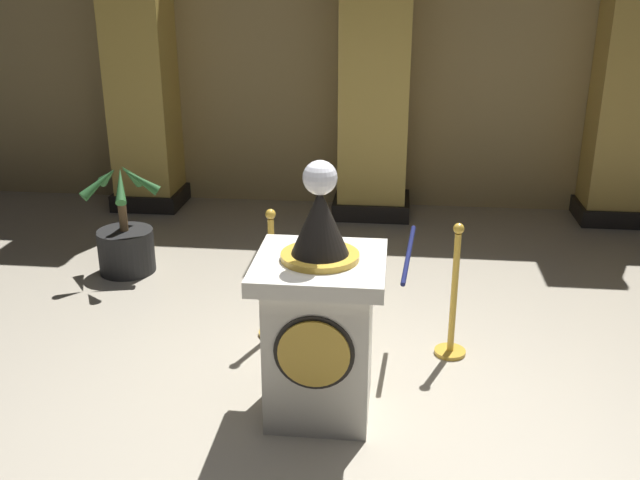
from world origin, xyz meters
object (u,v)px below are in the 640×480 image
at_px(stanchion_near, 453,310).
at_px(stanchion_far, 272,292).
at_px(pedestal_clock, 320,320).
at_px(potted_palm_left, 126,241).

height_order(stanchion_near, stanchion_far, stanchion_far).
height_order(pedestal_clock, stanchion_far, pedestal_clock).
bearing_deg(stanchion_far, pedestal_clock, -64.02).
bearing_deg(stanchion_near, pedestal_clock, -136.94).
relative_size(stanchion_near, potted_palm_left, 0.97).
bearing_deg(stanchion_near, stanchion_far, 173.91).
relative_size(stanchion_near, stanchion_far, 0.99).
height_order(stanchion_far, potted_palm_left, potted_palm_left).
bearing_deg(pedestal_clock, stanchion_far, 115.98).
distance_m(pedestal_clock, stanchion_far, 1.15).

